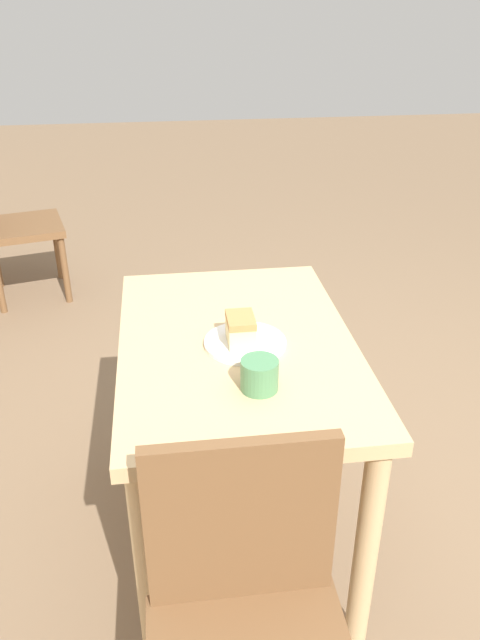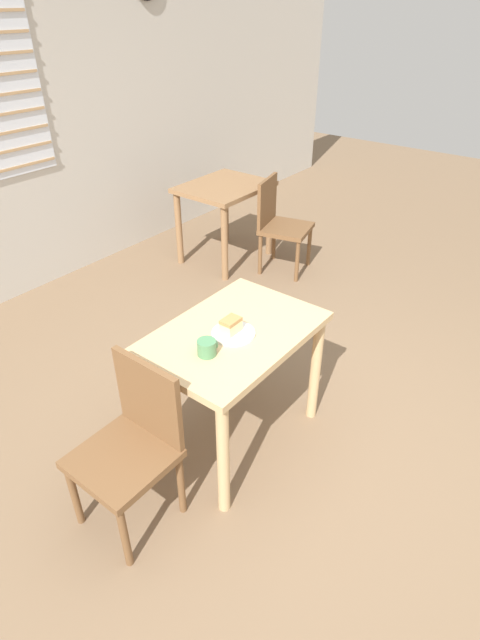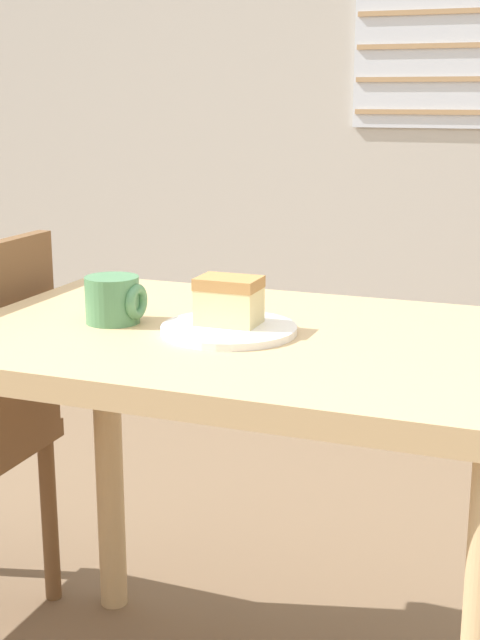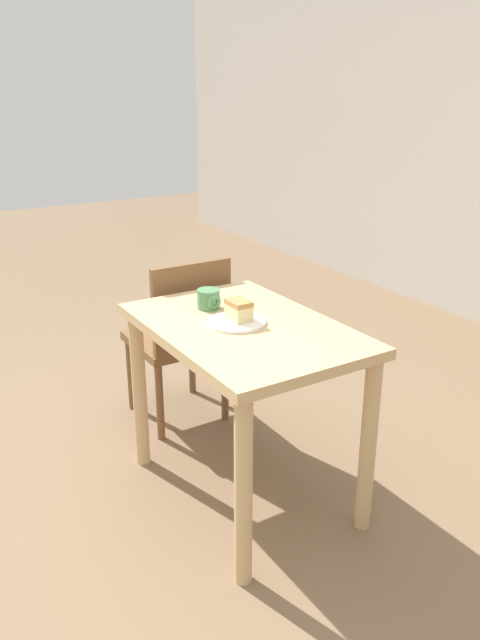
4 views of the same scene
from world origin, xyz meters
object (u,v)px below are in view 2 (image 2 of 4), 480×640
at_px(dining_table_far, 225,200).
at_px(coffee_mug, 207,347).
at_px(cake_slice, 231,325).
at_px(chair_far_corner, 279,222).
at_px(chair_near_window, 133,442).
at_px(plate, 233,333).
at_px(dining_table_near, 234,351).

height_order(dining_table_far, coffee_mug, coffee_mug).
bearing_deg(cake_slice, chair_far_corner, 27.37).
relative_size(chair_near_window, plate, 3.82).
xyz_separation_m(dining_table_near, chair_far_corner, (1.93, 1.01, -0.15)).
bearing_deg(dining_table_near, chair_near_window, 174.75).
bearing_deg(plate, coffee_mug, -178.59).
bearing_deg(chair_far_corner, chair_near_window, -173.81).
relative_size(dining_table_far, chair_near_window, 0.94).
bearing_deg(dining_table_near, coffee_mug, -173.97).
relative_size(dining_table_near, cake_slice, 9.44).
height_order(cake_slice, coffee_mug, cake_slice).
height_order(plate, coffee_mug, coffee_mug).
bearing_deg(dining_table_near, plate, -143.31).
relative_size(dining_table_far, cake_slice, 7.91).
relative_size(plate, coffee_mug, 2.22).
height_order(dining_table_near, chair_far_corner, chair_far_corner).
bearing_deg(chair_near_window, chair_far_corner, 110.02).
bearing_deg(dining_table_far, cake_slice, -139.90).
distance_m(chair_far_corner, cake_slice, 2.23).
height_order(dining_table_near, chair_near_window, chair_near_window).
distance_m(plate, cake_slice, 0.05).
bearing_deg(cake_slice, plate, -69.11).
relative_size(chair_near_window, coffee_mug, 8.49).
relative_size(chair_far_corner, coffee_mug, 8.49).
relative_size(dining_table_far, chair_far_corner, 0.94).
bearing_deg(chair_far_corner, dining_table_near, -166.23).
distance_m(dining_table_far, chair_near_window, 2.87).
xyz_separation_m(dining_table_near, cake_slice, (-0.03, -0.01, 0.18)).
distance_m(chair_near_window, coffee_mug, 0.55).
bearing_deg(coffee_mug, dining_table_far, 37.53).
height_order(chair_near_window, chair_far_corner, same).
height_order(chair_near_window, plate, chair_near_window).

